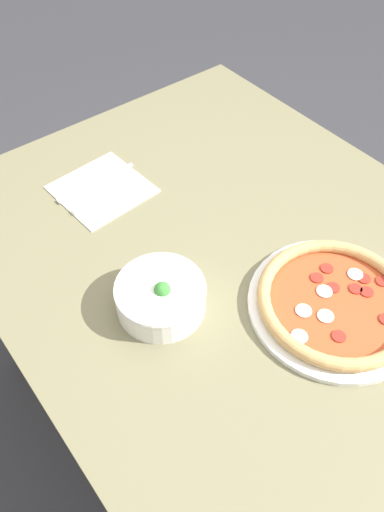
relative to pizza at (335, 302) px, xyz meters
name	(u,v)px	position (x,y,z in m)	size (l,w,h in m)	color
ground_plane	(228,412)	(0.18, 0.05, -0.78)	(8.00, 8.00, 0.00)	#333338
dining_table	(245,291)	(0.18, 0.05, -0.11)	(1.32, 0.97, 0.76)	#706B4C
pizza	(335,302)	(0.00, 0.00, 0.00)	(0.33, 0.33, 0.04)	white
bowl	(161,295)	(0.21, 0.26, 0.02)	(0.17, 0.17, 0.08)	white
napkin	(102,189)	(0.57, 0.17, -0.02)	(0.21, 0.21, 0.00)	white
fork	(109,194)	(0.54, 0.17, -0.01)	(0.02, 0.19, 0.00)	silver
knife	(100,181)	(0.60, 0.17, -0.01)	(0.02, 0.21, 0.01)	silver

